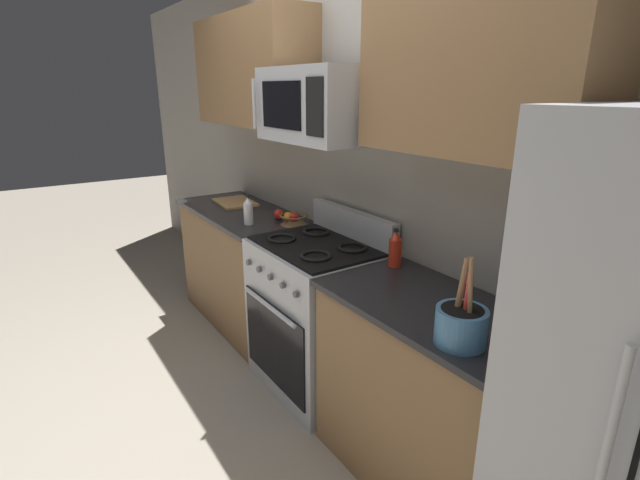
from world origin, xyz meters
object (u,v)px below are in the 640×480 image
Objects in this scene: apple_loose at (279,214)px; bottle_hot_sauce at (395,249)px; microwave at (320,105)px; range_oven at (317,315)px; utensil_crock at (461,324)px; bottle_vinegar at (248,211)px; fruit_basket at (293,219)px; cutting_board at (235,202)px.

bottle_hot_sauce is (1.12, 0.06, 0.05)m from apple_loose.
bottle_hot_sauce is at bearing 16.48° from microwave.
bottle_hot_sauce is at bearing 19.20° from range_oven.
bottle_vinegar is at bearing 178.41° from utensil_crock.
range_oven is at bearing -15.19° from fruit_basket.
cutting_board is at bearing 174.84° from utensil_crock.
cutting_board is (-1.25, 0.03, -0.78)m from microwave.
microwave reaches higher than cutting_board.
range_oven is 5.49× the size of bottle_hot_sauce.
utensil_crock is at bearing -8.01° from range_oven.
microwave is 3.56× the size of bottle_vinegar.
range_oven is at bearing -9.67° from apple_loose.
range_oven is at bearing -2.45° from cutting_board.
microwave is at bearing -1.30° from cutting_board.
range_oven is at bearing 171.99° from utensil_crock.
utensil_crock is at bearing -5.16° from cutting_board.
microwave reaches higher than utensil_crock.
microwave is at bearing -7.47° from apple_loose.
microwave is 2.08× the size of utensil_crock.
microwave reaches higher than bottle_hot_sauce.
utensil_crock is at bearing -10.10° from fruit_basket.
range_oven is 0.68m from fruit_basket.
fruit_basket is 0.78m from cutting_board.
bottle_vinegar is at bearing -125.93° from fruit_basket.
utensil_crock is 1.83m from bottle_vinegar.
apple_loose is 0.18× the size of cutting_board.
bottle_hot_sauce is (0.95, 0.04, 0.05)m from fruit_basket.
bottle_vinegar reaches higher than fruit_basket.
fruit_basket is 2.66× the size of apple_loose.
microwave reaches higher than range_oven.
fruit_basket is at bearing 164.81° from range_oven.
apple_loose is (-0.17, -0.02, -0.00)m from fruit_basket.
microwave is 0.99m from apple_loose.
microwave is 1.39m from utensil_crock.
bottle_vinegar reaches higher than range_oven.
utensil_crock reaches higher than bottle_hot_sauce.
cutting_board is 0.63m from bottle_vinegar.
utensil_crock is at bearing -1.59° from bottle_vinegar.
apple_loose is 0.36× the size of bottle_vinegar.
apple_loose is 1.12m from bottle_hot_sauce.
apple_loose is at bearing -173.42° from fruit_basket.
apple_loose reaches higher than cutting_board.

